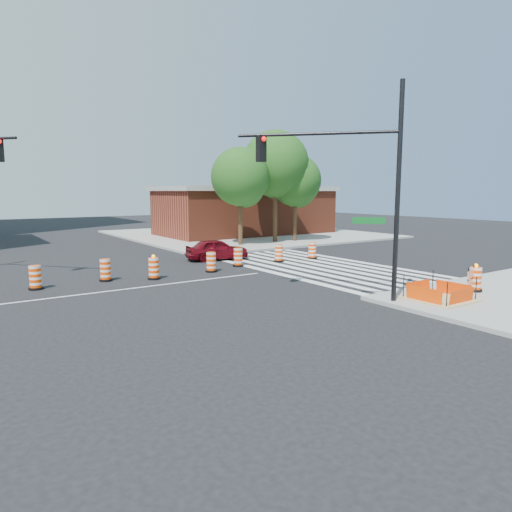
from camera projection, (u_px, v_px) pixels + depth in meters
name	position (u px, v px, depth m)	size (l,w,h in m)	color
ground	(121.00, 290.00, 19.29)	(120.00, 120.00, 0.00)	black
sidewalk_ne	(246.00, 234.00, 44.05)	(22.00, 22.00, 0.15)	gray
crosswalk_east	(316.00, 266.00, 25.41)	(6.75, 13.50, 0.01)	silver
lane_centerline	(121.00, 290.00, 19.29)	(14.00, 0.12, 0.01)	silver
excavation_pit	(439.00, 297.00, 16.93)	(2.20, 2.20, 0.90)	tan
brick_storefront	(246.00, 211.00, 43.74)	(16.50, 8.50, 4.60)	brown
red_coupe	(217.00, 249.00, 27.70)	(1.53, 3.79, 1.29)	#5F0811
signal_pole_se	(352.00, 173.00, 16.43)	(4.11, 4.41, 7.80)	black
pit_drum	(475.00, 280.00, 18.25)	(0.57, 0.57, 1.13)	black
barricade	(471.00, 278.00, 17.85)	(0.90, 0.32, 1.10)	#FF4405
tree_north_c	(240.00, 180.00, 33.99)	(4.36, 4.36, 7.41)	#382314
tree_north_d	(276.00, 168.00, 36.09)	(5.26, 5.26, 8.94)	#382314
tree_north_e	(295.00, 184.00, 36.92)	(4.19, 4.19, 7.13)	#382314
median_drum_3	(35.00, 278.00, 19.29)	(0.60, 0.60, 1.02)	black
median_drum_4	(105.00, 271.00, 21.12)	(0.60, 0.60, 1.02)	black
median_drum_5	(154.00, 269.00, 21.55)	(0.60, 0.60, 1.18)	black
median_drum_6	(211.00, 263.00, 23.53)	(0.60, 0.60, 1.02)	black
median_drum_7	(238.00, 258.00, 25.31)	(0.60, 0.60, 1.02)	black
median_drum_8	(279.00, 254.00, 26.96)	(0.60, 0.60, 1.02)	black
median_drum_9	(312.00, 251.00, 28.18)	(0.60, 0.60, 1.02)	black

